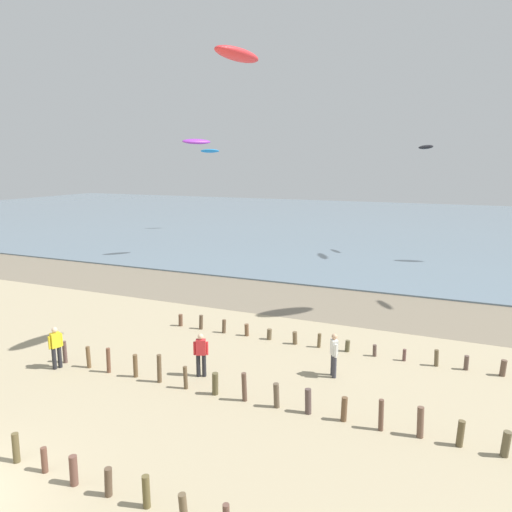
{
  "coord_description": "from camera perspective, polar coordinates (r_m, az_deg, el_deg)",
  "views": [
    {
      "loc": [
        10.7,
        -6.11,
        8.01
      ],
      "look_at": [
        3.65,
        10.41,
        4.46
      ],
      "focal_mm": 33.2,
      "sensor_mm": 36.0,
      "label": 1
    }
  ],
  "objects": [
    {
      "name": "sea",
      "position": [
        65.61,
        13.59,
        3.89
      ],
      "size": [
        160.0,
        70.0,
        0.1
      ],
      "primitive_type": "cube",
      "color": "slate",
      "rests_on": "ground"
    },
    {
      "name": "kite_aloft_2",
      "position": [
        40.25,
        -7.18,
        13.52
      ],
      "size": [
        2.23,
        2.41,
        0.62
      ],
      "primitive_type": "ellipsoid",
      "rotation": [
        -0.33,
        0.0,
        4.01
      ],
      "color": "purple"
    },
    {
      "name": "groyne_near",
      "position": [
        12.05,
        -6.68,
        -28.2
      ],
      "size": [
        12.06,
        0.35,
        0.84
      ],
      "color": "brown",
      "rests_on": "ground"
    },
    {
      "name": "kite_aloft_3",
      "position": [
        43.62,
        19.78,
        12.25
      ],
      "size": [
        1.74,
        1.93,
        0.51
      ],
      "primitive_type": "ellipsoid",
      "rotation": [
        0.37,
        0.0,
        5.39
      ],
      "color": "black"
    },
    {
      "name": "groyne_mid",
      "position": [
        16.33,
        2.94,
        -16.42
      ],
      "size": [
        17.31,
        0.34,
        1.1
      ],
      "color": "brown",
      "rests_on": "ground"
    },
    {
      "name": "kite_aloft_8",
      "position": [
        56.75,
        -5.58,
        12.49
      ],
      "size": [
        2.25,
        1.8,
        0.6
      ],
      "primitive_type": "ellipsoid",
      "rotation": [
        0.43,
        0.0,
        3.7
      ],
      "color": "#2384D1"
    },
    {
      "name": "wet_sand_strip",
      "position": [
        29.11,
        0.62,
        -4.79
      ],
      "size": [
        120.0,
        6.74,
        0.01
      ],
      "primitive_type": "cube",
      "color": "#7A6D59",
      "rests_on": "ground"
    },
    {
      "name": "person_right_flank",
      "position": [
        18.39,
        -6.65,
        -11.6
      ],
      "size": [
        0.53,
        0.34,
        1.71
      ],
      "color": "#232328",
      "rests_on": "ground"
    },
    {
      "name": "person_left_flank",
      "position": [
        20.51,
        -22.96,
        -9.99
      ],
      "size": [
        0.34,
        0.54,
        1.71
      ],
      "color": "#232328",
      "rests_on": "ground"
    },
    {
      "name": "kite_aloft_5",
      "position": [
        19.3,
        -2.25,
        23.1
      ],
      "size": [
        1.29,
        2.75,
        0.46
      ],
      "primitive_type": "ellipsoid",
      "rotation": [
        0.04,
        0.0,
        4.55
      ],
      "color": "red"
    },
    {
      "name": "groyne_far",
      "position": [
        21.03,
        11.85,
        -10.61
      ],
      "size": [
        18.12,
        0.32,
        0.71
      ],
      "color": "brown",
      "rests_on": "ground"
    },
    {
      "name": "person_nearest_camera",
      "position": [
        18.5,
        9.37,
        -11.54
      ],
      "size": [
        0.37,
        0.51,
        1.71
      ],
      "color": "#383842",
      "rests_on": "ground"
    }
  ]
}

